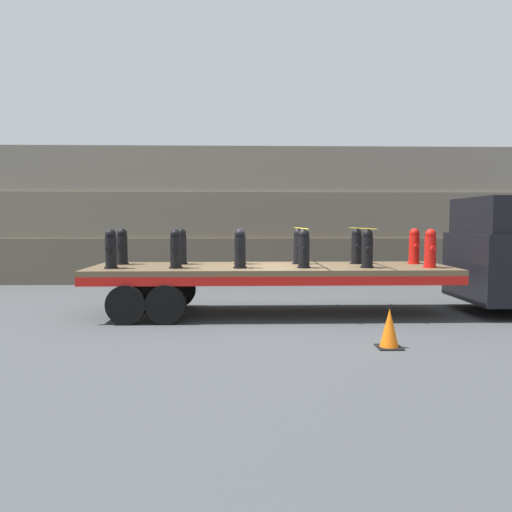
# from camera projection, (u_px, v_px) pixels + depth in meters

# --- Properties ---
(ground_plane) EXTENTS (120.00, 120.00, 0.00)m
(ground_plane) POSITION_uv_depth(u_px,v_px,m) (271.00, 314.00, 12.02)
(ground_plane) COLOR #3F4244
(rock_cliff) EXTENTS (60.00, 3.30, 4.89)m
(rock_cliff) POSITION_uv_depth(u_px,v_px,m) (260.00, 216.00, 19.13)
(rock_cliff) COLOR #665B4C
(rock_cliff) RESTS_ON ground_plane
(truck_cab) EXTENTS (2.32, 2.64, 2.80)m
(truck_cab) POSITION_uv_depth(u_px,v_px,m) (512.00, 255.00, 12.09)
(truck_cab) COLOR black
(truck_cab) RESTS_ON ground_plane
(flatbed_trailer) EXTENTS (8.50, 2.54, 1.16)m
(flatbed_trailer) POSITION_uv_depth(u_px,v_px,m) (243.00, 276.00, 11.93)
(flatbed_trailer) COLOR brown
(flatbed_trailer) RESTS_ON ground_plane
(fire_hydrant_black_near_0) EXTENTS (0.32, 0.47, 0.89)m
(fire_hydrant_black_near_0) POSITION_uv_depth(u_px,v_px,m) (111.00, 249.00, 11.27)
(fire_hydrant_black_near_0) COLOR black
(fire_hydrant_black_near_0) RESTS_ON flatbed_trailer
(fire_hydrant_black_far_0) EXTENTS (0.32, 0.47, 0.89)m
(fire_hydrant_black_far_0) POSITION_uv_depth(u_px,v_px,m) (122.00, 247.00, 12.34)
(fire_hydrant_black_far_0) COLOR black
(fire_hydrant_black_far_0) RESTS_ON flatbed_trailer
(fire_hydrant_black_near_1) EXTENTS (0.32, 0.47, 0.89)m
(fire_hydrant_black_near_1) POSITION_uv_depth(u_px,v_px,m) (176.00, 249.00, 11.31)
(fire_hydrant_black_near_1) COLOR black
(fire_hydrant_black_near_1) RESTS_ON flatbed_trailer
(fire_hydrant_black_far_1) EXTENTS (0.32, 0.47, 0.89)m
(fire_hydrant_black_far_1) POSITION_uv_depth(u_px,v_px,m) (181.00, 247.00, 12.38)
(fire_hydrant_black_far_1) COLOR black
(fire_hydrant_black_far_1) RESTS_ON flatbed_trailer
(fire_hydrant_black_near_2) EXTENTS (0.32, 0.47, 0.89)m
(fire_hydrant_black_near_2) POSITION_uv_depth(u_px,v_px,m) (240.00, 249.00, 11.35)
(fire_hydrant_black_near_2) COLOR black
(fire_hydrant_black_near_2) RESTS_ON flatbed_trailer
(fire_hydrant_black_far_2) EXTENTS (0.32, 0.47, 0.89)m
(fire_hydrant_black_far_2) POSITION_uv_depth(u_px,v_px,m) (240.00, 247.00, 12.42)
(fire_hydrant_black_far_2) COLOR black
(fire_hydrant_black_far_2) RESTS_ON flatbed_trailer
(fire_hydrant_black_near_3) EXTENTS (0.32, 0.47, 0.89)m
(fire_hydrant_black_near_3) POSITION_uv_depth(u_px,v_px,m) (304.00, 249.00, 11.39)
(fire_hydrant_black_near_3) COLOR black
(fire_hydrant_black_near_3) RESTS_ON flatbed_trailer
(fire_hydrant_black_far_3) EXTENTS (0.32, 0.47, 0.89)m
(fire_hydrant_black_far_3) POSITION_uv_depth(u_px,v_px,m) (299.00, 247.00, 12.46)
(fire_hydrant_black_far_3) COLOR black
(fire_hydrant_black_far_3) RESTS_ON flatbed_trailer
(fire_hydrant_black_near_4) EXTENTS (0.32, 0.47, 0.89)m
(fire_hydrant_black_near_4) POSITION_uv_depth(u_px,v_px,m) (367.00, 249.00, 11.44)
(fire_hydrant_black_near_4) COLOR black
(fire_hydrant_black_near_4) RESTS_ON flatbed_trailer
(fire_hydrant_black_far_4) EXTENTS (0.32, 0.47, 0.89)m
(fire_hydrant_black_far_4) POSITION_uv_depth(u_px,v_px,m) (357.00, 246.00, 12.51)
(fire_hydrant_black_far_4) COLOR black
(fire_hydrant_black_far_4) RESTS_ON flatbed_trailer
(fire_hydrant_red_near_5) EXTENTS (0.32, 0.47, 0.89)m
(fire_hydrant_red_near_5) POSITION_uv_depth(u_px,v_px,m) (430.00, 249.00, 11.48)
(fire_hydrant_red_near_5) COLOR red
(fire_hydrant_red_near_5) RESTS_ON flatbed_trailer
(fire_hydrant_red_far_5) EXTENTS (0.32, 0.47, 0.89)m
(fire_hydrant_red_far_5) POSITION_uv_depth(u_px,v_px,m) (414.00, 246.00, 12.55)
(fire_hydrant_red_far_5) COLOR red
(fire_hydrant_red_far_5) RESTS_ON flatbed_trailer
(cargo_strap_rear) EXTENTS (0.05, 2.64, 0.01)m
(cargo_strap_rear) POSITION_uv_depth(u_px,v_px,m) (301.00, 228.00, 11.90)
(cargo_strap_rear) COLOR yellow
(cargo_strap_rear) RESTS_ON fire_hydrant_black_near_3
(cargo_strap_middle) EXTENTS (0.05, 2.64, 0.01)m
(cargo_strap_middle) POSITION_uv_depth(u_px,v_px,m) (362.00, 228.00, 11.94)
(cargo_strap_middle) COLOR yellow
(cargo_strap_middle) RESTS_ON fire_hydrant_black_near_4
(traffic_cone) EXTENTS (0.43, 0.43, 0.70)m
(traffic_cone) POSITION_uv_depth(u_px,v_px,m) (389.00, 329.00, 8.76)
(traffic_cone) COLOR black
(traffic_cone) RESTS_ON ground_plane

